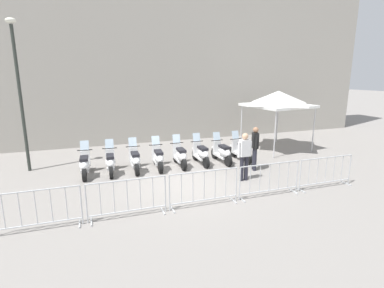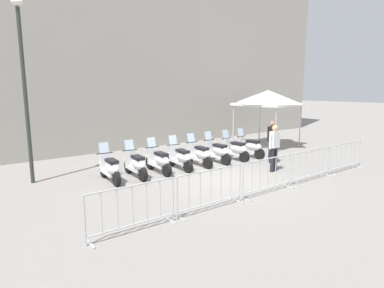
% 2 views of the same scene
% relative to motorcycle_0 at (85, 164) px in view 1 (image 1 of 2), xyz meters
% --- Properties ---
extents(ground_plane, '(120.00, 120.00, 0.00)m').
position_rel_motorcycle_0_xyz_m(ground_plane, '(2.92, -2.32, -0.45)').
color(ground_plane, gray).
extents(building_facade, '(28.04, 6.61, 13.99)m').
position_rel_motorcycle_0_xyz_m(building_facade, '(4.10, 5.41, 6.54)').
color(building_facade, '#9E998E').
rests_on(building_facade, ground).
extents(motorcycle_0, '(0.69, 1.71, 1.24)m').
position_rel_motorcycle_0_xyz_m(motorcycle_0, '(0.00, 0.00, 0.00)').
color(motorcycle_0, black).
rests_on(motorcycle_0, ground).
extents(motorcycle_1, '(0.69, 1.71, 1.24)m').
position_rel_motorcycle_0_xyz_m(motorcycle_1, '(0.91, -0.17, 0.00)').
color(motorcycle_1, black).
rests_on(motorcycle_1, ground).
extents(motorcycle_2, '(0.66, 1.72, 1.24)m').
position_rel_motorcycle_0_xyz_m(motorcycle_2, '(1.82, -0.30, 0.00)').
color(motorcycle_2, black).
rests_on(motorcycle_2, ground).
extents(motorcycle_3, '(0.70, 1.71, 1.24)m').
position_rel_motorcycle_0_xyz_m(motorcycle_3, '(2.73, -0.46, 0.00)').
color(motorcycle_3, black).
rests_on(motorcycle_3, ground).
extents(motorcycle_4, '(0.65, 1.72, 1.24)m').
position_rel_motorcycle_0_xyz_m(motorcycle_4, '(3.65, -0.57, 0.00)').
color(motorcycle_4, black).
rests_on(motorcycle_4, ground).
extents(motorcycle_5, '(0.62, 1.72, 1.24)m').
position_rel_motorcycle_0_xyz_m(motorcycle_5, '(4.57, -0.71, 0.00)').
color(motorcycle_5, black).
rests_on(motorcycle_5, ground).
extents(motorcycle_6, '(0.58, 1.73, 1.24)m').
position_rel_motorcycle_0_xyz_m(motorcycle_6, '(5.47, -0.95, 0.00)').
color(motorcycle_6, black).
rests_on(motorcycle_6, ground).
extents(motorcycle_7, '(0.57, 1.73, 1.24)m').
position_rel_motorcycle_0_xyz_m(motorcycle_7, '(6.38, -1.09, 0.00)').
color(motorcycle_7, black).
rests_on(motorcycle_7, ground).
extents(barrier_segment_0, '(2.07, 0.73, 1.07)m').
position_rel_motorcycle_0_xyz_m(barrier_segment_0, '(-1.70, -3.65, 0.07)').
color(barrier_segment_0, '#B2B5B7').
rests_on(barrier_segment_0, ground).
extents(barrier_segment_1, '(2.07, 0.73, 1.07)m').
position_rel_motorcycle_0_xyz_m(barrier_segment_1, '(0.46, -3.98, 0.07)').
color(barrier_segment_1, '#B2B5B7').
rests_on(barrier_segment_1, ground).
extents(barrier_segment_2, '(2.07, 0.73, 1.07)m').
position_rel_motorcycle_0_xyz_m(barrier_segment_2, '(2.61, -4.31, 0.07)').
color(barrier_segment_2, '#B2B5B7').
rests_on(barrier_segment_2, ground).
extents(barrier_segment_3, '(2.07, 0.73, 1.07)m').
position_rel_motorcycle_0_xyz_m(barrier_segment_3, '(4.77, -4.64, 0.07)').
color(barrier_segment_3, '#B2B5B7').
rests_on(barrier_segment_3, ground).
extents(barrier_segment_4, '(2.07, 0.73, 1.07)m').
position_rel_motorcycle_0_xyz_m(barrier_segment_4, '(6.93, -4.97, 0.07)').
color(barrier_segment_4, '#B2B5B7').
rests_on(barrier_segment_4, ground).
extents(street_lamp, '(0.36, 0.36, 5.68)m').
position_rel_motorcycle_0_xyz_m(street_lamp, '(-1.85, 1.73, 2.98)').
color(street_lamp, '#2D332D').
rests_on(street_lamp, ground).
extents(officer_near_row_end, '(0.36, 0.50, 1.73)m').
position_rel_motorcycle_0_xyz_m(officer_near_row_end, '(6.05, -2.36, 0.53)').
color(officer_near_row_end, '#23232D').
rests_on(officer_near_row_end, ground).
extents(officer_mid_plaza, '(0.55, 0.26, 1.73)m').
position_rel_motorcycle_0_xyz_m(officer_mid_plaza, '(4.95, -3.13, 0.53)').
color(officer_mid_plaza, '#23232D').
rests_on(officer_mid_plaza, ground).
extents(canopy_tent, '(2.74, 2.74, 2.91)m').
position_rel_motorcycle_0_xyz_m(canopy_tent, '(9.18, -0.18, 2.06)').
color(canopy_tent, silver).
rests_on(canopy_tent, ground).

